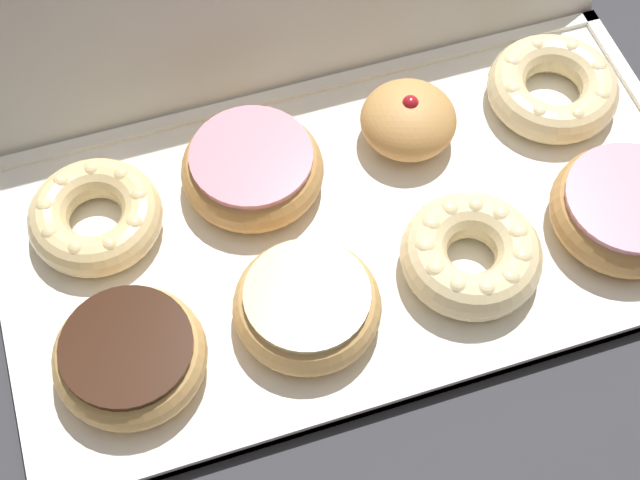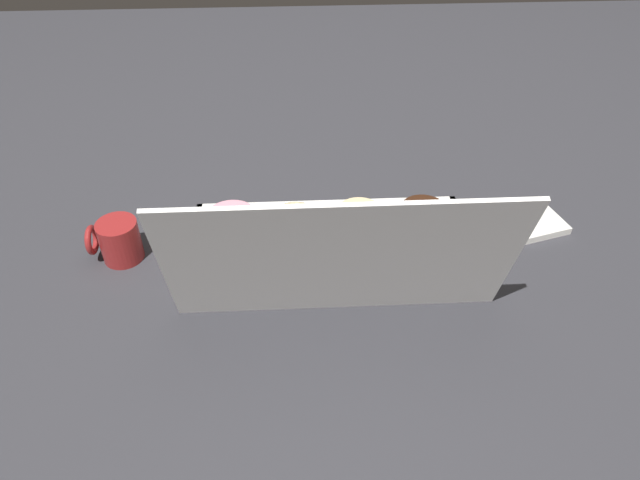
{
  "view_description": "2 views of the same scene",
  "coord_description": "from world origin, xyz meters",
  "px_view_note": "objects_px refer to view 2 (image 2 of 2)",
  "views": [
    {
      "loc": [
        -0.16,
        -0.38,
        0.67
      ],
      "look_at": [
        -0.04,
        -0.02,
        0.03
      ],
      "focal_mm": 54.04,
      "sensor_mm": 36.0,
      "label": 1
    },
    {
      "loc": [
        0.07,
        0.91,
        0.79
      ],
      "look_at": [
        0.03,
        0.03,
        0.06
      ],
      "focal_mm": 33.23,
      "sensor_mm": 36.0,
      "label": 2
    }
  ],
  "objects_px": {
    "cruller_donut_2": "(295,220)",
    "pink_frosted_donut_3": "(232,222)",
    "donut_box": "(331,248)",
    "glazed_ring_donut_1": "(359,217)",
    "napkin_stack": "(531,221)",
    "pink_frosted_donut_5": "(369,259)",
    "coffee_mug": "(118,241)",
    "chocolate_frosted_donut_0": "(423,215)",
    "cruller_donut_4": "(436,256)",
    "cruller_donut_7": "(227,267)",
    "jelly_filled_donut_6": "(298,262)"
  },
  "relations": [
    {
      "from": "glazed_ring_donut_1",
      "to": "napkin_stack",
      "type": "xyz_separation_m",
      "value": [
        -0.37,
        0.0,
        -0.02
      ]
    },
    {
      "from": "glazed_ring_donut_1",
      "to": "napkin_stack",
      "type": "distance_m",
      "value": 0.37
    },
    {
      "from": "chocolate_frosted_donut_0",
      "to": "jelly_filled_donut_6",
      "type": "distance_m",
      "value": 0.3
    },
    {
      "from": "glazed_ring_donut_1",
      "to": "cruller_donut_7",
      "type": "height_order",
      "value": "glazed_ring_donut_1"
    },
    {
      "from": "glazed_ring_donut_1",
      "to": "cruller_donut_7",
      "type": "relative_size",
      "value": 0.99
    },
    {
      "from": "cruller_donut_4",
      "to": "pink_frosted_donut_5",
      "type": "height_order",
      "value": "pink_frosted_donut_5"
    },
    {
      "from": "cruller_donut_2",
      "to": "cruller_donut_4",
      "type": "relative_size",
      "value": 1.03
    },
    {
      "from": "cruller_donut_4",
      "to": "cruller_donut_2",
      "type": "bearing_deg",
      "value": -24.93
    },
    {
      "from": "donut_box",
      "to": "pink_frosted_donut_3",
      "type": "height_order",
      "value": "pink_frosted_donut_3"
    },
    {
      "from": "pink_frosted_donut_3",
      "to": "jelly_filled_donut_6",
      "type": "height_order",
      "value": "jelly_filled_donut_6"
    },
    {
      "from": "glazed_ring_donut_1",
      "to": "coffee_mug",
      "type": "distance_m",
      "value": 0.49
    },
    {
      "from": "glazed_ring_donut_1",
      "to": "cruller_donut_7",
      "type": "bearing_deg",
      "value": 27.25
    },
    {
      "from": "donut_box",
      "to": "pink_frosted_donut_5",
      "type": "bearing_deg",
      "value": 136.02
    },
    {
      "from": "donut_box",
      "to": "coffee_mug",
      "type": "bearing_deg",
      "value": 0.4
    },
    {
      "from": "chocolate_frosted_donut_0",
      "to": "glazed_ring_donut_1",
      "type": "height_order",
      "value": "same"
    },
    {
      "from": "pink_frosted_donut_5",
      "to": "cruller_donut_7",
      "type": "distance_m",
      "value": 0.27
    },
    {
      "from": "donut_box",
      "to": "jelly_filled_donut_6",
      "type": "relative_size",
      "value": 7.06
    },
    {
      "from": "glazed_ring_donut_1",
      "to": "donut_box",
      "type": "bearing_deg",
      "value": 46.79
    },
    {
      "from": "donut_box",
      "to": "pink_frosted_donut_5",
      "type": "relative_size",
      "value": 4.89
    },
    {
      "from": "glazed_ring_donut_1",
      "to": "cruller_donut_2",
      "type": "xyz_separation_m",
      "value": [
        0.13,
        0.0,
        0.0
      ]
    },
    {
      "from": "cruller_donut_4",
      "to": "napkin_stack",
      "type": "xyz_separation_m",
      "value": [
        -0.24,
        -0.13,
        -0.02
      ]
    },
    {
      "from": "pink_frosted_donut_5",
      "to": "glazed_ring_donut_1",
      "type": "bearing_deg",
      "value": -87.79
    },
    {
      "from": "cruller_donut_4",
      "to": "coffee_mug",
      "type": "relative_size",
      "value": 1.08
    },
    {
      "from": "cruller_donut_2",
      "to": "pink_frosted_donut_5",
      "type": "relative_size",
      "value": 0.95
    },
    {
      "from": "donut_box",
      "to": "cruller_donut_7",
      "type": "xyz_separation_m",
      "value": [
        0.2,
        0.07,
        0.02
      ]
    },
    {
      "from": "glazed_ring_donut_1",
      "to": "cruller_donut_7",
      "type": "xyz_separation_m",
      "value": [
        0.27,
        0.14,
        -0.0
      ]
    },
    {
      "from": "cruller_donut_2",
      "to": "jelly_filled_donut_6",
      "type": "distance_m",
      "value": 0.14
    },
    {
      "from": "cruller_donut_2",
      "to": "glazed_ring_donut_1",
      "type": "bearing_deg",
      "value": -178.74
    },
    {
      "from": "glazed_ring_donut_1",
      "to": "chocolate_frosted_donut_0",
      "type": "bearing_deg",
      "value": -179.85
    },
    {
      "from": "cruller_donut_4",
      "to": "cruller_donut_7",
      "type": "relative_size",
      "value": 0.94
    },
    {
      "from": "glazed_ring_donut_1",
      "to": "pink_frosted_donut_3",
      "type": "distance_m",
      "value": 0.27
    },
    {
      "from": "donut_box",
      "to": "pink_frosted_donut_5",
      "type": "height_order",
      "value": "pink_frosted_donut_5"
    },
    {
      "from": "glazed_ring_donut_1",
      "to": "pink_frosted_donut_5",
      "type": "height_order",
      "value": "pink_frosted_donut_5"
    },
    {
      "from": "cruller_donut_2",
      "to": "jelly_filled_donut_6",
      "type": "xyz_separation_m",
      "value": [
        -0.0,
        0.14,
        0.0
      ]
    },
    {
      "from": "glazed_ring_donut_1",
      "to": "pink_frosted_donut_3",
      "type": "xyz_separation_m",
      "value": [
        0.27,
        0.0,
        0.0
      ]
    },
    {
      "from": "chocolate_frosted_donut_0",
      "to": "cruller_donut_7",
      "type": "xyz_separation_m",
      "value": [
        0.4,
        0.14,
        -0.0
      ]
    },
    {
      "from": "cruller_donut_4",
      "to": "napkin_stack",
      "type": "relative_size",
      "value": 0.92
    },
    {
      "from": "cruller_donut_2",
      "to": "pink_frosted_donut_3",
      "type": "xyz_separation_m",
      "value": [
        0.13,
        0.0,
        0.0
      ]
    },
    {
      "from": "jelly_filled_donut_6",
      "to": "glazed_ring_donut_1",
      "type": "bearing_deg",
      "value": -133.78
    },
    {
      "from": "pink_frosted_donut_3",
      "to": "cruller_donut_4",
      "type": "height_order",
      "value": "pink_frosted_donut_3"
    },
    {
      "from": "donut_box",
      "to": "cruller_donut_4",
      "type": "relative_size",
      "value": 5.32
    },
    {
      "from": "cruller_donut_2",
      "to": "cruller_donut_7",
      "type": "distance_m",
      "value": 0.19
    },
    {
      "from": "chocolate_frosted_donut_0",
      "to": "cruller_donut_2",
      "type": "relative_size",
      "value": 1.02
    },
    {
      "from": "pink_frosted_donut_5",
      "to": "coffee_mug",
      "type": "height_order",
      "value": "coffee_mug"
    },
    {
      "from": "glazed_ring_donut_1",
      "to": "coffee_mug",
      "type": "xyz_separation_m",
      "value": [
        0.48,
        0.07,
        0.01
      ]
    },
    {
      "from": "chocolate_frosted_donut_0",
      "to": "napkin_stack",
      "type": "height_order",
      "value": "chocolate_frosted_donut_0"
    },
    {
      "from": "donut_box",
      "to": "chocolate_frosted_donut_0",
      "type": "relative_size",
      "value": 5.05
    },
    {
      "from": "donut_box",
      "to": "cruller_donut_2",
      "type": "bearing_deg",
      "value": -41.93
    },
    {
      "from": "jelly_filled_donut_6",
      "to": "napkin_stack",
      "type": "bearing_deg",
      "value": -164.73
    },
    {
      "from": "chocolate_frosted_donut_0",
      "to": "coffee_mug",
      "type": "distance_m",
      "value": 0.62
    }
  ]
}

